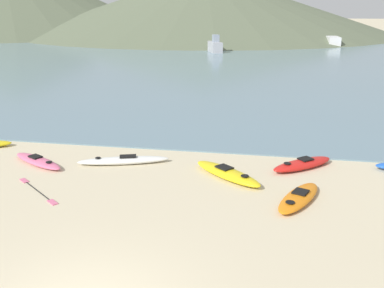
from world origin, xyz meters
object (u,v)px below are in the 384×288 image
(moored_boat_0, at_px, (333,41))
(moored_boat_2, at_px, (215,46))
(kayak_on_sand_7, at_px, (299,197))
(kayak_on_sand_0, at_px, (227,173))
(moored_boat_3, at_px, (155,41))
(kayak_on_sand_1, at_px, (38,161))
(loose_paddle, at_px, (38,191))
(kayak_on_sand_6, at_px, (124,160))
(kayak_on_sand_4, at_px, (302,164))

(moored_boat_0, relative_size, moored_boat_2, 1.08)
(kayak_on_sand_7, xyz_separation_m, moored_boat_2, (-8.62, 44.13, 0.69))
(kayak_on_sand_0, xyz_separation_m, moored_boat_2, (-6.21, 42.53, 0.66))
(kayak_on_sand_7, height_order, moored_boat_3, moored_boat_3)
(kayak_on_sand_1, bearing_deg, loose_paddle, -61.58)
(kayak_on_sand_7, relative_size, loose_paddle, 1.24)
(kayak_on_sand_0, relative_size, moored_boat_0, 0.71)
(loose_paddle, bearing_deg, kayak_on_sand_7, 5.23)
(moored_boat_2, distance_m, loose_paddle, 44.90)
(kayak_on_sand_1, height_order, moored_boat_0, moored_boat_0)
(kayak_on_sand_6, relative_size, loose_paddle, 1.54)
(kayak_on_sand_0, distance_m, kayak_on_sand_7, 2.89)
(kayak_on_sand_4, relative_size, kayak_on_sand_6, 0.73)
(kayak_on_sand_1, xyz_separation_m, kayak_on_sand_7, (9.71, -1.65, -0.00))
(moored_boat_0, distance_m, moored_boat_3, 26.04)
(moored_boat_3, bearing_deg, loose_paddle, -79.00)
(kayak_on_sand_4, bearing_deg, kayak_on_sand_7, -94.76)
(kayak_on_sand_0, bearing_deg, kayak_on_sand_7, -33.56)
(kayak_on_sand_4, xyz_separation_m, loose_paddle, (-8.65, -3.81, -0.15))
(kayak_on_sand_0, distance_m, kayak_on_sand_6, 4.13)
(kayak_on_sand_6, distance_m, moored_boat_3, 51.83)
(kayak_on_sand_6, distance_m, loose_paddle, 3.60)
(loose_paddle, bearing_deg, kayak_on_sand_0, 21.54)
(moored_boat_2, bearing_deg, kayak_on_sand_6, -87.07)
(kayak_on_sand_6, xyz_separation_m, loose_paddle, (-1.92, -3.05, -0.13))
(kayak_on_sand_1, relative_size, moored_boat_2, 0.73)
(kayak_on_sand_1, xyz_separation_m, moored_boat_2, (1.09, 42.48, 0.69))
(kayak_on_sand_7, bearing_deg, moored_boat_3, 109.64)
(kayak_on_sand_1, xyz_separation_m, loose_paddle, (1.31, -2.42, -0.11))
(kayak_on_sand_0, bearing_deg, kayak_on_sand_6, 170.51)
(kayak_on_sand_1, bearing_deg, moored_boat_2, 88.53)
(kayak_on_sand_0, distance_m, kayak_on_sand_1, 7.30)
(kayak_on_sand_0, xyz_separation_m, kayak_on_sand_7, (2.41, -1.60, -0.03))
(kayak_on_sand_1, distance_m, moored_boat_3, 51.77)
(kayak_on_sand_6, distance_m, kayak_on_sand_7, 6.87)
(kayak_on_sand_1, xyz_separation_m, kayak_on_sand_6, (3.23, 0.63, 0.01))
(moored_boat_0, bearing_deg, kayak_on_sand_7, -97.14)
(kayak_on_sand_6, height_order, moored_boat_2, moored_boat_2)
(kayak_on_sand_1, height_order, moored_boat_2, moored_boat_2)
(kayak_on_sand_0, relative_size, kayak_on_sand_7, 1.03)
(kayak_on_sand_7, distance_m, loose_paddle, 8.44)
(kayak_on_sand_7, bearing_deg, kayak_on_sand_1, 170.35)
(moored_boat_3, distance_m, loose_paddle, 54.39)
(kayak_on_sand_6, bearing_deg, kayak_on_sand_4, 6.49)
(kayak_on_sand_6, height_order, loose_paddle, kayak_on_sand_6)
(kayak_on_sand_0, xyz_separation_m, kayak_on_sand_1, (-7.30, 0.05, -0.03))
(kayak_on_sand_1, bearing_deg, kayak_on_sand_7, -9.65)
(kayak_on_sand_6, relative_size, moored_boat_3, 0.85)
(kayak_on_sand_4, bearing_deg, kayak_on_sand_0, -151.48)
(kayak_on_sand_0, relative_size, kayak_on_sand_1, 1.04)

